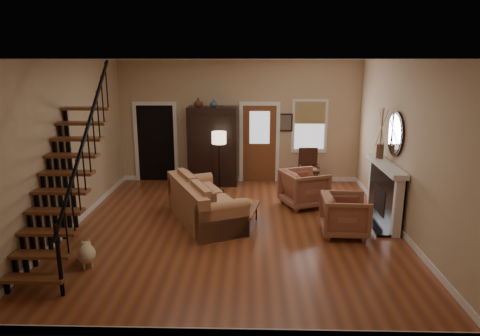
{
  "coord_description": "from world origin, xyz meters",
  "views": [
    {
      "loc": [
        0.33,
        -8.04,
        3.29
      ],
      "look_at": [
        0.1,
        0.4,
        1.15
      ],
      "focal_mm": 32.0,
      "sensor_mm": 36.0,
      "label": 1
    }
  ],
  "objects_px": {
    "sofa": "(205,202)",
    "floor_lamp": "(219,163)",
    "armchair_right": "(304,188)",
    "armoire": "(213,146)",
    "side_chair": "(309,168)",
    "coffee_table": "(240,217)",
    "armchair_left": "(345,215)"
  },
  "relations": [
    {
      "from": "armoire",
      "to": "coffee_table",
      "type": "xyz_separation_m",
      "value": [
        0.82,
        -3.07,
        -0.84
      ]
    },
    {
      "from": "armchair_right",
      "to": "armoire",
      "type": "bearing_deg",
      "value": 30.49
    },
    {
      "from": "armchair_left",
      "to": "floor_lamp",
      "type": "relative_size",
      "value": 0.56
    },
    {
      "from": "armoire",
      "to": "side_chair",
      "type": "distance_m",
      "value": 2.61
    },
    {
      "from": "coffee_table",
      "to": "armchair_right",
      "type": "xyz_separation_m",
      "value": [
        1.43,
        1.31,
        0.22
      ]
    },
    {
      "from": "sofa",
      "to": "coffee_table",
      "type": "xyz_separation_m",
      "value": [
        0.75,
        -0.29,
        -0.22
      ]
    },
    {
      "from": "armchair_left",
      "to": "armchair_right",
      "type": "relative_size",
      "value": 0.94
    },
    {
      "from": "coffee_table",
      "to": "armchair_right",
      "type": "distance_m",
      "value": 1.95
    },
    {
      "from": "armoire",
      "to": "coffee_table",
      "type": "bearing_deg",
      "value": -75.09
    },
    {
      "from": "coffee_table",
      "to": "armchair_left",
      "type": "height_order",
      "value": "armchair_left"
    },
    {
      "from": "armoire",
      "to": "coffee_table",
      "type": "relative_size",
      "value": 1.95
    },
    {
      "from": "armoire",
      "to": "armchair_right",
      "type": "bearing_deg",
      "value": -38.07
    },
    {
      "from": "armchair_left",
      "to": "coffee_table",
      "type": "bearing_deg",
      "value": 82.96
    },
    {
      "from": "floor_lamp",
      "to": "side_chair",
      "type": "relative_size",
      "value": 1.54
    },
    {
      "from": "sofa",
      "to": "armchair_right",
      "type": "bearing_deg",
      "value": 0.74
    },
    {
      "from": "side_chair",
      "to": "armchair_left",
      "type": "bearing_deg",
      "value": -84.95
    },
    {
      "from": "coffee_table",
      "to": "floor_lamp",
      "type": "xyz_separation_m",
      "value": [
        -0.59,
        2.31,
        0.58
      ]
    },
    {
      "from": "armchair_left",
      "to": "armchair_right",
      "type": "xyz_separation_m",
      "value": [
        -0.59,
        1.66,
        0.03
      ]
    },
    {
      "from": "floor_lamp",
      "to": "armoire",
      "type": "bearing_deg",
      "value": 106.44
    },
    {
      "from": "coffee_table",
      "to": "armchair_left",
      "type": "bearing_deg",
      "value": -9.74
    },
    {
      "from": "armoire",
      "to": "armchair_left",
      "type": "height_order",
      "value": "armoire"
    },
    {
      "from": "sofa",
      "to": "coffee_table",
      "type": "bearing_deg",
      "value": -45.72
    },
    {
      "from": "armchair_right",
      "to": "sofa",
      "type": "bearing_deg",
      "value": 93.78
    },
    {
      "from": "sofa",
      "to": "side_chair",
      "type": "xyz_separation_m",
      "value": [
        2.48,
        2.58,
        0.08
      ]
    },
    {
      "from": "armchair_left",
      "to": "side_chair",
      "type": "distance_m",
      "value": 3.23
    },
    {
      "from": "sofa",
      "to": "floor_lamp",
      "type": "bearing_deg",
      "value": 61.16
    },
    {
      "from": "armoire",
      "to": "floor_lamp",
      "type": "bearing_deg",
      "value": -73.56
    },
    {
      "from": "sofa",
      "to": "floor_lamp",
      "type": "height_order",
      "value": "floor_lamp"
    },
    {
      "from": "armchair_right",
      "to": "side_chair",
      "type": "bearing_deg",
      "value": -32.53
    },
    {
      "from": "armoire",
      "to": "armchair_right",
      "type": "relative_size",
      "value": 2.25
    },
    {
      "from": "armoire",
      "to": "armchair_right",
      "type": "xyz_separation_m",
      "value": [
        2.24,
        -1.76,
        -0.62
      ]
    },
    {
      "from": "coffee_table",
      "to": "side_chair",
      "type": "relative_size",
      "value": 1.06
    }
  ]
}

